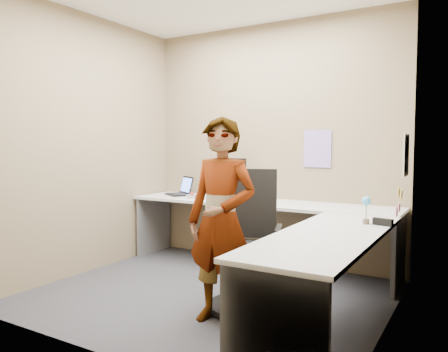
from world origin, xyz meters
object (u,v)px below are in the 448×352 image
Objects in this scene: desk at (272,227)px; person at (221,221)px; office_chair at (246,253)px; monitor at (230,173)px.

desk is 1.93× the size of person.
person reaches higher than office_chair.
person reaches higher than desk.
person is (-0.02, -0.36, 0.31)m from office_chair.
monitor is at bearing 119.23° from person.
monitor is 0.38× the size of office_chair.
monitor is (-0.83, 0.67, 0.44)m from desk.
person is (-0.02, -0.87, 0.18)m from desk.
monitor is 0.28× the size of person.
desk is 2.67× the size of office_chair.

